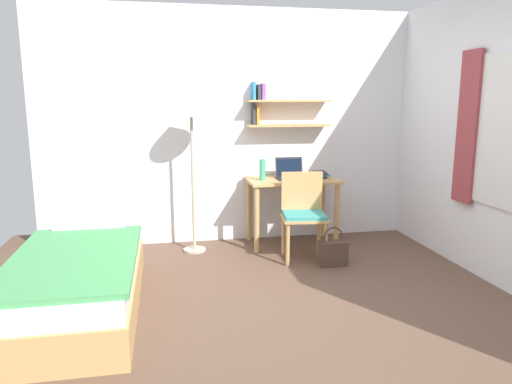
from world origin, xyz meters
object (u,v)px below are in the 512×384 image
desk (292,192)px  book_stack (319,174)px  standing_lamp (191,114)px  laptop (290,173)px  water_bottle (262,170)px  handbag (333,252)px  desk_chair (303,211)px  bed (79,280)px

desk → book_stack: bearing=6.3°
standing_lamp → desk: bearing=3.1°
laptop → water_bottle: (-0.33, -0.06, 0.06)m
desk → handbag: (0.21, -0.78, -0.47)m
desk → book_stack: 0.38m
desk_chair → water_bottle: (-0.33, 0.48, 0.37)m
standing_lamp → book_stack: bearing=3.9°
standing_lamp → laptop: size_ratio=5.30×
handbag → laptop: bearing=105.7°
desk → standing_lamp: 1.40m
desk_chair → laptop: size_ratio=2.81×
desk → book_stack: book_stack is taller
water_bottle → standing_lamp: bearing=-177.5°
book_stack → water_bottle: bearing=-174.6°
standing_lamp → water_bottle: (0.75, 0.03, -0.60)m
laptop → handbag: 1.07m
standing_lamp → water_bottle: 0.96m
standing_lamp → water_bottle: standing_lamp is taller
desk_chair → standing_lamp: size_ratio=0.53×
laptop → water_bottle: water_bottle is taller
desk → water_bottle: bearing=-175.4°
water_bottle → book_stack: water_bottle is taller
water_bottle → handbag: size_ratio=0.59×
desk_chair → book_stack: (0.34, 0.54, 0.29)m
desk → water_bottle: water_bottle is taller
bed → book_stack: book_stack is taller
handbag → book_stack: bearing=81.8°
desk_chair → desk: bearing=88.3°
desk_chair → standing_lamp: bearing=157.6°
standing_lamp → handbag: 2.00m
standing_lamp → laptop: (1.08, 0.09, -0.66)m
handbag → desk_chair: bearing=129.4°
laptop → desk: bearing=-61.5°
laptop → standing_lamp: bearing=-175.3°
desk_chair → handbag: 0.51m
desk → standing_lamp: (-1.10, -0.06, 0.86)m
bed → handbag: (2.27, 0.58, -0.10)m
bed → book_stack: bearing=30.2°
handbag → water_bottle: bearing=126.3°
bed → water_bottle: 2.26m
desk_chair → book_stack: bearing=57.7°
water_bottle → book_stack: bearing=5.4°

